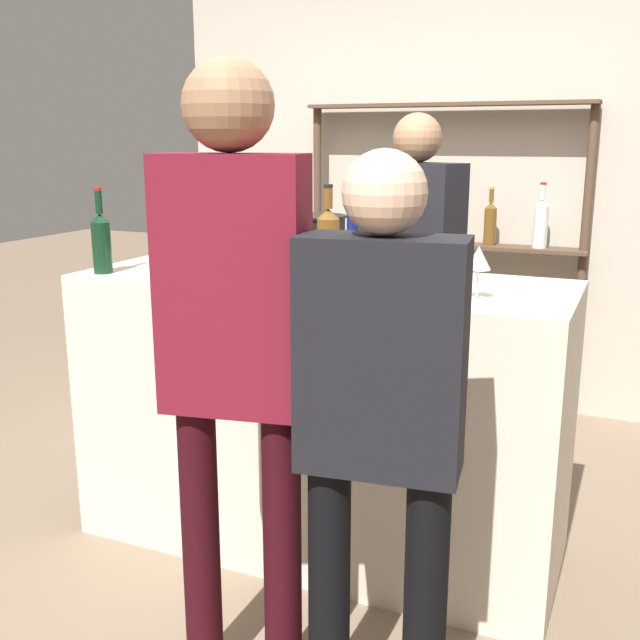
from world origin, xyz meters
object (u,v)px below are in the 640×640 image
at_px(customer_center, 235,333).
at_px(counter_bottle_2, 200,236).
at_px(counter_bottle_0, 379,235).
at_px(ice_bucket, 317,246).
at_px(counter_bottle_4, 167,228).
at_px(counter_bottle_3, 328,246).
at_px(customer_right, 380,409).
at_px(counter_bottle_1, 101,241).
at_px(server_behind_counter, 414,265).
at_px(wine_glass, 479,259).

bearing_deg(customer_center, counter_bottle_2, 26.76).
height_order(counter_bottle_0, ice_bucket, counter_bottle_0).
height_order(counter_bottle_4, ice_bucket, counter_bottle_4).
xyz_separation_m(counter_bottle_0, counter_bottle_3, (-0.07, -0.34, 0.00)).
relative_size(counter_bottle_0, ice_bucket, 1.56).
height_order(counter_bottle_3, ice_bucket, counter_bottle_3).
relative_size(counter_bottle_4, customer_right, 0.21).
xyz_separation_m(counter_bottle_2, counter_bottle_3, (0.57, -0.08, 0.01)).
relative_size(counter_bottle_3, counter_bottle_4, 1.09).
height_order(counter_bottle_1, server_behind_counter, server_behind_counter).
height_order(wine_glass, server_behind_counter, server_behind_counter).
bearing_deg(ice_bucket, counter_bottle_1, -163.03).
bearing_deg(customer_right, counter_bottle_2, 45.49).
height_order(counter_bottle_3, wine_glass, counter_bottle_3).
distance_m(counter_bottle_0, counter_bottle_3, 0.35).
height_order(counter_bottle_2, customer_center, customer_center).
bearing_deg(ice_bucket, customer_center, -81.18).
bearing_deg(counter_bottle_2, counter_bottle_0, 22.40).
height_order(counter_bottle_4, customer_right, customer_right).
xyz_separation_m(counter_bottle_1, customer_center, (0.92, -0.60, -0.12)).
bearing_deg(counter_bottle_0, counter_bottle_2, -157.60).
bearing_deg(ice_bucket, server_behind_counter, 82.15).
xyz_separation_m(counter_bottle_1, counter_bottle_3, (0.89, 0.11, 0.02)).
distance_m(wine_glass, customer_center, 0.86).
bearing_deg(customer_center, counter_bottle_4, 31.27).
distance_m(counter_bottle_4, customer_center, 1.38).
distance_m(counter_bottle_0, server_behind_counter, 0.69).
bearing_deg(counter_bottle_2, counter_bottle_1, -150.63).
bearing_deg(counter_bottle_2, server_behind_counter, 57.37).
height_order(counter_bottle_4, wine_glass, counter_bottle_4).
bearing_deg(counter_bottle_4, ice_bucket, -13.29).
bearing_deg(server_behind_counter, counter_bottle_0, 23.87).
xyz_separation_m(counter_bottle_0, customer_right, (0.37, -1.03, -0.30)).
distance_m(counter_bottle_0, counter_bottle_4, 0.96).
bearing_deg(server_behind_counter, counter_bottle_2, -13.14).
height_order(counter_bottle_0, wine_glass, counter_bottle_0).
bearing_deg(counter_bottle_1, counter_bottle_0, 24.85).
bearing_deg(wine_glass, server_behind_counter, 116.89).
xyz_separation_m(counter_bottle_2, customer_right, (1.00, -0.76, -0.29)).
bearing_deg(ice_bucket, customer_right, -56.97).
height_order(wine_glass, customer_center, customer_center).
bearing_deg(wine_glass, customer_right, -97.48).
distance_m(counter_bottle_0, customer_right, 1.13).
distance_m(counter_bottle_0, ice_bucket, 0.26).
relative_size(wine_glass, server_behind_counter, 0.10).
bearing_deg(ice_bucket, counter_bottle_4, 166.71).
bearing_deg(wine_glass, customer_center, -125.54).
bearing_deg(counter_bottle_4, counter_bottle_3, -19.92).
relative_size(counter_bottle_2, ice_bucket, 1.50).
height_order(counter_bottle_0, counter_bottle_4, counter_bottle_0).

